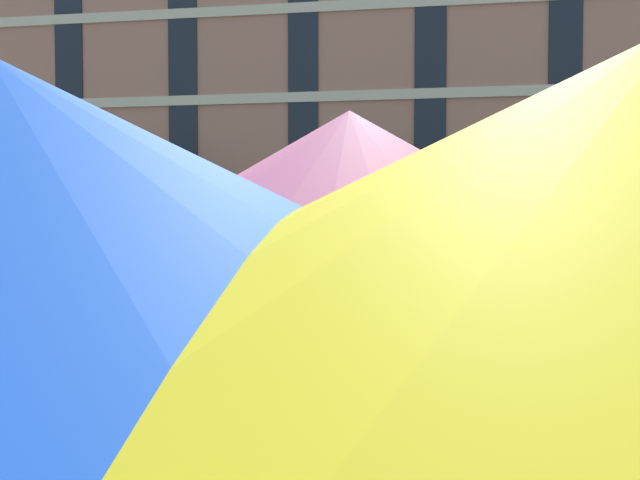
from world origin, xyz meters
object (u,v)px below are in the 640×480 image
Objects in this scene: sedan_white at (294,256)px; patio_umbrella at (349,205)px; pickup_red at (60,252)px; street_tree_left at (133,181)px; sedan_black at (510,258)px; street_tree_middle at (377,183)px.

patio_umbrella reaches higher than sedan_white.
sedan_white is at bearing -0.00° from pickup_red.
pickup_red is at bearing -108.69° from street_tree_left.
pickup_red reaches higher than patio_umbrella.
sedan_black is 0.95× the size of street_tree_left.
patio_umbrella is at bearing -79.33° from sedan_white.
sedan_white is 6.79m from street_tree_left.
pickup_red is 3.56m from street_tree_left.
street_tree_left reaches higher than patio_umbrella.
street_tree_left is at bearing 155.44° from sedan_white.
street_tree_middle is at bearing 135.01° from sedan_black.
pickup_red reaches higher than sedan_black.
pickup_red is 1.10× the size of street_tree_left.
sedan_white is at bearing 180.00° from sedan_black.
street_tree_left is 1.18× the size of patio_umbrella.
patio_umbrella is at bearing -89.09° from street_tree_middle.
street_tree_left reaches higher than street_tree_middle.
street_tree_middle is at bearing 21.32° from pickup_red.
street_tree_middle is (2.14, 3.46, 2.20)m from sedan_white.
street_tree_left is (-11.41, 2.66, 2.26)m from sedan_black.
sedan_black is at bearing -0.00° from pickup_red.
patio_umbrella is at bearing -104.15° from sedan_black.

